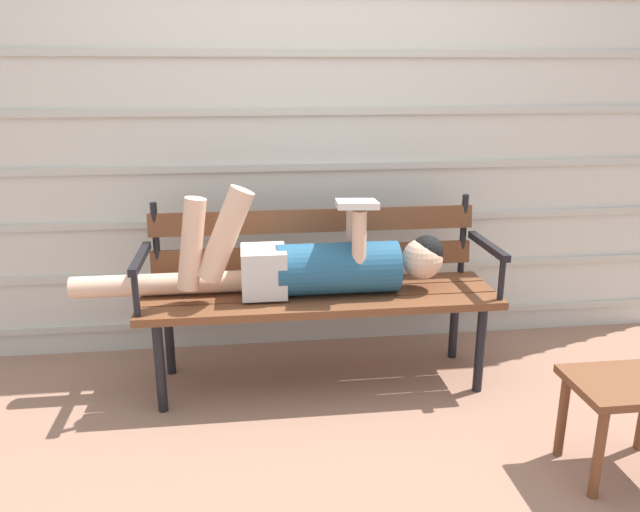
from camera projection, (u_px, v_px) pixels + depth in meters
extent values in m
plane|color=#936B56|center=(322.00, 389.00, 2.90)|extent=(12.00, 12.00, 0.00)
cube|color=beige|center=(308.00, 139.00, 3.13)|extent=(4.09, 0.06, 2.21)
cube|color=#B7B7AD|center=(309.00, 318.00, 3.38)|extent=(4.09, 0.02, 0.04)
cube|color=#B7B7AD|center=(309.00, 270.00, 3.30)|extent=(4.09, 0.02, 0.04)
cube|color=#B7B7AD|center=(309.00, 220.00, 3.22)|extent=(4.09, 0.02, 0.04)
cube|color=#B7B7AD|center=(309.00, 167.00, 3.14)|extent=(4.09, 0.02, 0.04)
cube|color=#B7B7AD|center=(308.00, 111.00, 3.06)|extent=(4.09, 0.02, 0.04)
cube|color=#B7B7AD|center=(308.00, 53.00, 2.98)|extent=(4.09, 0.02, 0.04)
cube|color=brown|center=(324.00, 309.00, 2.70)|extent=(1.64, 0.14, 0.04)
cube|color=brown|center=(320.00, 297.00, 2.85)|extent=(1.64, 0.14, 0.04)
cube|color=brown|center=(316.00, 286.00, 2.99)|extent=(1.64, 0.14, 0.04)
cube|color=brown|center=(314.00, 257.00, 3.02)|extent=(1.57, 0.05, 0.11)
cube|color=brown|center=(314.00, 221.00, 2.97)|extent=(1.57, 0.05, 0.11)
cylinder|color=black|center=(156.00, 244.00, 2.91)|extent=(0.03, 0.03, 0.40)
cylinder|color=black|center=(463.00, 234.00, 3.09)|extent=(0.03, 0.03, 0.40)
cylinder|color=black|center=(160.00, 368.00, 2.66)|extent=(0.04, 0.04, 0.42)
cylinder|color=black|center=(480.00, 350.00, 2.83)|extent=(0.04, 0.04, 0.42)
cylinder|color=black|center=(169.00, 334.00, 3.00)|extent=(0.04, 0.04, 0.42)
cylinder|color=black|center=(454.00, 320.00, 3.17)|extent=(0.04, 0.04, 0.42)
cube|color=black|center=(140.00, 258.00, 2.69)|extent=(0.04, 0.43, 0.03)
cylinder|color=black|center=(136.00, 294.00, 2.55)|extent=(0.03, 0.03, 0.20)
cube|color=black|center=(488.00, 246.00, 2.88)|extent=(0.04, 0.43, 0.03)
cylinder|color=black|center=(502.00, 278.00, 2.74)|extent=(0.03, 0.03, 0.20)
cylinder|color=#23567A|center=(338.00, 268.00, 2.82)|extent=(0.56, 0.24, 0.24)
cube|color=silver|center=(264.00, 271.00, 2.78)|extent=(0.20, 0.22, 0.21)
sphere|color=beige|center=(422.00, 259.00, 2.86)|extent=(0.19, 0.19, 0.19)
sphere|color=black|center=(427.00, 252.00, 2.85)|extent=(0.16, 0.16, 0.16)
cylinder|color=beige|center=(225.00, 234.00, 2.65)|extent=(0.27, 0.11, 0.43)
cylinder|color=beige|center=(192.00, 244.00, 2.64)|extent=(0.15, 0.09, 0.41)
cylinder|color=beige|center=(160.00, 284.00, 2.80)|extent=(0.78, 0.10, 0.10)
cylinder|color=beige|center=(359.00, 243.00, 2.71)|extent=(0.06, 0.06, 0.28)
cylinder|color=beige|center=(353.00, 233.00, 2.86)|extent=(0.06, 0.06, 0.28)
cube|color=silver|center=(357.00, 204.00, 2.74)|extent=(0.20, 0.27, 0.06)
cube|color=brown|center=(630.00, 384.00, 2.20)|extent=(0.42, 0.31, 0.03)
cylinder|color=brown|center=(599.00, 454.00, 2.12)|extent=(0.04, 0.04, 0.35)
cylinder|color=brown|center=(562.00, 415.00, 2.36)|extent=(0.04, 0.04, 0.35)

